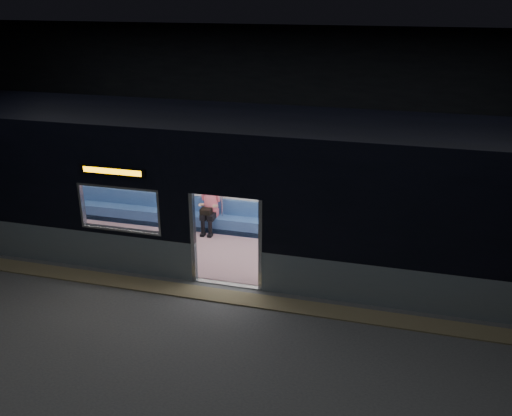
% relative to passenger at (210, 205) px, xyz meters
% --- Properties ---
extents(station_floor, '(24.00, 14.00, 0.01)m').
position_rel_passenger_xyz_m(station_floor, '(1.24, -3.55, -0.78)').
color(station_floor, '#47494C').
rests_on(station_floor, ground).
extents(station_envelope, '(24.00, 14.00, 5.00)m').
position_rel_passenger_xyz_m(station_envelope, '(1.24, -3.55, 2.89)').
color(station_envelope, black).
rests_on(station_envelope, station_floor).
extents(tactile_strip, '(22.80, 0.50, 0.03)m').
position_rel_passenger_xyz_m(tactile_strip, '(1.24, -3.00, -0.76)').
color(tactile_strip, '#8C7F59').
rests_on(tactile_strip, station_floor).
extents(metro_car, '(18.00, 3.04, 3.35)m').
position_rel_passenger_xyz_m(metro_car, '(1.24, -1.00, 1.07)').
color(metro_car, gray).
rests_on(metro_car, station_floor).
extents(passenger, '(0.39, 0.66, 1.31)m').
position_rel_passenger_xyz_m(passenger, '(0.00, 0.00, 0.00)').
color(passenger, black).
rests_on(passenger, metro_car).
extents(handbag, '(0.31, 0.27, 0.14)m').
position_rel_passenger_xyz_m(handbag, '(-0.05, -0.21, -0.11)').
color(handbag, black).
rests_on(handbag, passenger).
extents(transit_map, '(1.03, 0.03, 0.67)m').
position_rel_passenger_xyz_m(transit_map, '(3.09, 0.31, 0.71)').
color(transit_map, white).
rests_on(transit_map, metro_car).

